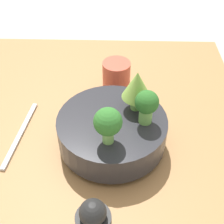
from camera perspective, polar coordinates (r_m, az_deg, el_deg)
ground_plane at (r=0.73m, az=-2.72°, el=-6.23°), size 6.00×6.00×0.00m
table at (r=0.71m, az=-2.78°, el=-4.98°), size 0.81×0.69×0.05m
bowl at (r=0.63m, az=0.00°, el=-3.43°), size 0.22×0.22×0.07m
broccoli_floret_back at (r=0.58m, az=6.35°, el=1.35°), size 0.05×0.05×0.07m
romanesco_piece_far at (r=0.60m, az=4.58°, el=4.72°), size 0.06×0.06×0.09m
broccoli_floret_right at (r=0.54m, az=-0.75°, el=-2.03°), size 0.05×0.05×0.07m
cup at (r=0.78m, az=0.80°, el=6.43°), size 0.07×0.07×0.08m
fork at (r=0.71m, az=-16.39°, el=-3.84°), size 0.20×0.03×0.01m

